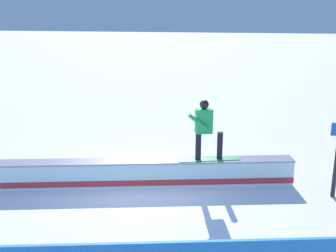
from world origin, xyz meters
The scene contains 3 objects.
ground_plane centered at (0.00, 0.00, 0.00)m, with size 120.00×120.00×0.00m, color white.
grind_box centered at (0.00, 0.00, 0.31)m, with size 7.63×1.88×0.67m.
snowboarder centered at (-1.60, -0.30, 1.49)m, with size 1.55×0.69×1.51m.
Camera 1 is at (-2.06, 9.33, 4.35)m, focal length 44.36 mm.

